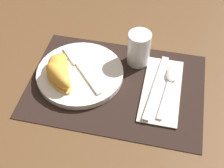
{
  "coord_description": "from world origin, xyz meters",
  "views": [
    {
      "loc": [
        0.11,
        -0.53,
        0.63
      ],
      "look_at": [
        -0.01,
        -0.02,
        0.02
      ],
      "focal_mm": 50.0,
      "sensor_mm": 36.0,
      "label": 1
    }
  ],
  "objects_px": {
    "knife": "(156,88)",
    "citrus_wedge_2": "(58,77)",
    "plate": "(80,74)",
    "juice_glass": "(139,50)",
    "fork": "(80,66)",
    "citrus_wedge_0": "(58,67)",
    "spoon": "(171,80)",
    "citrus_wedge_1": "(58,70)"
  },
  "relations": [
    {
      "from": "juice_glass",
      "to": "spoon",
      "type": "bearing_deg",
      "value": -31.38
    },
    {
      "from": "fork",
      "to": "citrus_wedge_1",
      "type": "xyz_separation_m",
      "value": [
        -0.05,
        -0.04,
        0.01
      ]
    },
    {
      "from": "juice_glass",
      "to": "plate",
      "type": "bearing_deg",
      "value": -148.65
    },
    {
      "from": "citrus_wedge_1",
      "to": "juice_glass",
      "type": "bearing_deg",
      "value": 29.51
    },
    {
      "from": "juice_glass",
      "to": "citrus_wedge_1",
      "type": "height_order",
      "value": "juice_glass"
    },
    {
      "from": "fork",
      "to": "citrus_wedge_0",
      "type": "xyz_separation_m",
      "value": [
        -0.05,
        -0.03,
        0.01
      ]
    },
    {
      "from": "knife",
      "to": "fork",
      "type": "distance_m",
      "value": 0.21
    },
    {
      "from": "juice_glass",
      "to": "knife",
      "type": "bearing_deg",
      "value": -56.2
    },
    {
      "from": "plate",
      "to": "citrus_wedge_0",
      "type": "distance_m",
      "value": 0.06
    },
    {
      "from": "juice_glass",
      "to": "spoon",
      "type": "height_order",
      "value": "juice_glass"
    },
    {
      "from": "plate",
      "to": "citrus_wedge_2",
      "type": "bearing_deg",
      "value": -131.33
    },
    {
      "from": "spoon",
      "to": "citrus_wedge_1",
      "type": "height_order",
      "value": "citrus_wedge_1"
    },
    {
      "from": "knife",
      "to": "citrus_wedge_1",
      "type": "relative_size",
      "value": 1.81
    },
    {
      "from": "juice_glass",
      "to": "citrus_wedge_0",
      "type": "relative_size",
      "value": 0.88
    },
    {
      "from": "spoon",
      "to": "citrus_wedge_2",
      "type": "relative_size",
      "value": 1.75
    },
    {
      "from": "plate",
      "to": "knife",
      "type": "xyz_separation_m",
      "value": [
        0.21,
        -0.01,
        -0.0
      ]
    },
    {
      "from": "knife",
      "to": "citrus_wedge_2",
      "type": "distance_m",
      "value": 0.25
    },
    {
      "from": "knife",
      "to": "citrus_wedge_1",
      "type": "bearing_deg",
      "value": -176.05
    },
    {
      "from": "spoon",
      "to": "citrus_wedge_2",
      "type": "xyz_separation_m",
      "value": [
        -0.28,
        -0.08,
        0.03
      ]
    },
    {
      "from": "knife",
      "to": "fork",
      "type": "relative_size",
      "value": 1.43
    },
    {
      "from": "plate",
      "to": "knife",
      "type": "bearing_deg",
      "value": -1.5
    },
    {
      "from": "spoon",
      "to": "citrus_wedge_0",
      "type": "distance_m",
      "value": 0.3
    },
    {
      "from": "spoon",
      "to": "fork",
      "type": "bearing_deg",
      "value": -177.74
    },
    {
      "from": "citrus_wedge_2",
      "to": "knife",
      "type": "bearing_deg",
      "value": 9.72
    },
    {
      "from": "knife",
      "to": "citrus_wedge_2",
      "type": "xyz_separation_m",
      "value": [
        -0.25,
        -0.04,
        0.03
      ]
    },
    {
      "from": "spoon",
      "to": "citrus_wedge_1",
      "type": "bearing_deg",
      "value": -170.01
    },
    {
      "from": "plate",
      "to": "spoon",
      "type": "bearing_deg",
      "value": 6.72
    },
    {
      "from": "juice_glass",
      "to": "spoon",
      "type": "distance_m",
      "value": 0.12
    },
    {
      "from": "knife",
      "to": "citrus_wedge_2",
      "type": "bearing_deg",
      "value": -170.28
    },
    {
      "from": "juice_glass",
      "to": "citrus_wedge_2",
      "type": "xyz_separation_m",
      "value": [
        -0.19,
        -0.14,
        -0.01
      ]
    },
    {
      "from": "plate",
      "to": "juice_glass",
      "type": "height_order",
      "value": "juice_glass"
    },
    {
      "from": "juice_glass",
      "to": "citrus_wedge_0",
      "type": "distance_m",
      "value": 0.22
    },
    {
      "from": "knife",
      "to": "citrus_wedge_2",
      "type": "relative_size",
      "value": 2.1
    },
    {
      "from": "spoon",
      "to": "fork",
      "type": "height_order",
      "value": "fork"
    },
    {
      "from": "juice_glass",
      "to": "citrus_wedge_2",
      "type": "height_order",
      "value": "juice_glass"
    },
    {
      "from": "citrus_wedge_1",
      "to": "plate",
      "type": "bearing_deg",
      "value": 24.07
    },
    {
      "from": "plate",
      "to": "knife",
      "type": "height_order",
      "value": "plate"
    },
    {
      "from": "plate",
      "to": "fork",
      "type": "xyz_separation_m",
      "value": [
        -0.01,
        0.02,
        0.01
      ]
    },
    {
      "from": "citrus_wedge_1",
      "to": "spoon",
      "type": "bearing_deg",
      "value": 9.99
    },
    {
      "from": "juice_glass",
      "to": "citrus_wedge_1",
      "type": "bearing_deg",
      "value": -150.49
    },
    {
      "from": "citrus_wedge_0",
      "to": "citrus_wedge_2",
      "type": "height_order",
      "value": "citrus_wedge_2"
    },
    {
      "from": "plate",
      "to": "spoon",
      "type": "height_order",
      "value": "plate"
    }
  ]
}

